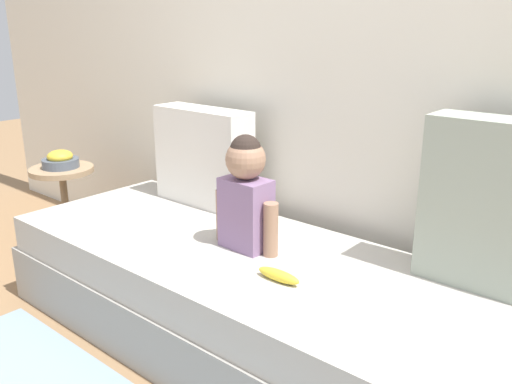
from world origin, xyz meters
The scene contains 9 objects.
ground_plane centered at (0.00, 0.00, 0.00)m, with size 12.00×12.00×0.00m, color #93704C.
back_wall centered at (0.00, 0.54, 1.19)m, with size 5.64×0.10×2.39m, color silver.
couch centered at (0.00, 0.00, 0.20)m, with size 2.44×0.82×0.41m.
throw_pillow_left centered at (-0.67, 0.31, 0.64)m, with size 0.51×0.16×0.46m, color silver.
throw_pillow_right centered at (0.67, 0.31, 0.69)m, with size 0.47×0.16×0.56m, color #99A393.
toddler centered at (-0.16, 0.03, 0.63)m, with size 0.30×0.15×0.45m.
banana centered at (0.12, -0.11, 0.43)m, with size 0.17×0.04×0.04m, color yellow.
side_table centered at (-1.61, 0.10, 0.36)m, with size 0.35×0.35×0.47m.
fruit_bowl centered at (-1.61, 0.10, 0.51)m, with size 0.20×0.20×0.10m.
Camera 1 is at (1.14, -1.43, 1.25)m, focal length 38.05 mm.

